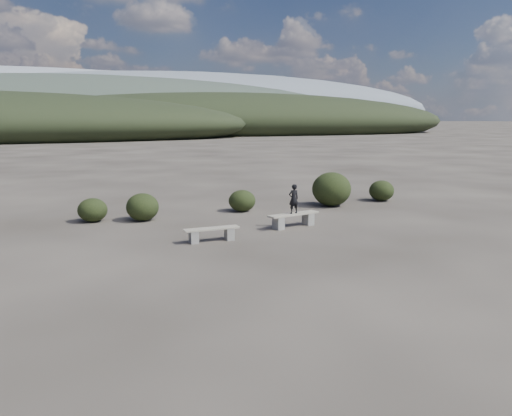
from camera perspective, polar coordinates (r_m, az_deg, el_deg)
name	(u,v)px	position (r m, az deg, el deg)	size (l,w,h in m)	color
ground	(308,276)	(12.40, 6.00, -7.69)	(1200.00, 1200.00, 0.00)	#2C2722
bench_left	(212,233)	(15.64, -5.08, -2.89)	(1.76, 0.43, 0.44)	slate
bench_right	(294,219)	(17.68, 4.31, -1.24)	(2.02, 0.84, 0.50)	slate
seated_person	(294,199)	(17.55, 4.33, 1.05)	(0.38, 0.25, 1.04)	black
shrub_a	(93,210)	(19.50, -18.18, -0.22)	(1.08, 1.08, 0.89)	black
shrub_b	(143,207)	(19.20, -12.84, 0.11)	(1.21, 1.21, 1.04)	black
shrub_c	(242,201)	(20.62, -1.60, 0.84)	(1.12, 1.12, 0.89)	black
shrub_d	(331,189)	(22.13, 8.62, 2.15)	(1.70, 1.70, 1.49)	black
shrub_e	(382,191)	(24.00, 14.15, 1.94)	(1.15, 1.15, 0.96)	black
mountain_ridges	(63,108)	(349.68, -21.22, 10.66)	(500.00, 400.00, 56.00)	black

